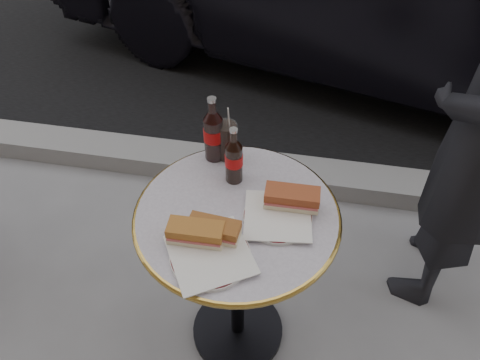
% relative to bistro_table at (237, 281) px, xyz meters
% --- Properties ---
extents(ground, '(80.00, 80.00, 0.00)m').
position_rel_bistro_table_xyz_m(ground, '(0.00, 0.00, -0.37)').
color(ground, gray).
rests_on(ground, ground).
extents(curb, '(40.00, 0.20, 0.12)m').
position_rel_bistro_table_xyz_m(curb, '(0.00, 0.90, -0.32)').
color(curb, gray).
rests_on(curb, ground).
extents(bistro_table, '(0.62, 0.62, 0.73)m').
position_rel_bistro_table_xyz_m(bistro_table, '(0.00, 0.00, 0.00)').
color(bistro_table, '#BAB2C4').
rests_on(bistro_table, ground).
extents(plate_left, '(0.29, 0.29, 0.01)m').
position_rel_bistro_table_xyz_m(plate_left, '(-0.04, -0.17, 0.37)').
color(plate_left, silver).
rests_on(plate_left, bistro_table).
extents(plate_right, '(0.21, 0.21, 0.01)m').
position_rel_bistro_table_xyz_m(plate_right, '(0.12, -0.00, 0.37)').
color(plate_right, silver).
rests_on(plate_right, bistro_table).
extents(sandwich_left_a, '(0.16, 0.08, 0.05)m').
position_rel_bistro_table_xyz_m(sandwich_left_a, '(-0.09, -0.13, 0.41)').
color(sandwich_left_a, '#AD692C').
rests_on(sandwich_left_a, plate_left).
extents(sandwich_left_b, '(0.15, 0.08, 0.05)m').
position_rel_bistro_table_xyz_m(sandwich_left_b, '(-0.04, -0.11, 0.40)').
color(sandwich_left_b, '#935425').
rests_on(sandwich_left_b, plate_left).
extents(sandwich_right, '(0.16, 0.08, 0.06)m').
position_rel_bistro_table_xyz_m(sandwich_right, '(0.16, 0.05, 0.41)').
color(sandwich_right, '#9C4727').
rests_on(sandwich_right, plate_right).
extents(cola_bottle_left, '(0.09, 0.09, 0.24)m').
position_rel_bistro_table_xyz_m(cola_bottle_left, '(-0.12, 0.23, 0.48)').
color(cola_bottle_left, black).
rests_on(cola_bottle_left, bistro_table).
extents(cola_bottle_right, '(0.06, 0.06, 0.20)m').
position_rel_bistro_table_xyz_m(cola_bottle_right, '(-0.04, 0.14, 0.47)').
color(cola_bottle_right, black).
rests_on(cola_bottle_right, bistro_table).
extents(cola_glass, '(0.08, 0.08, 0.14)m').
position_rel_bistro_table_xyz_m(cola_glass, '(-0.08, 0.24, 0.43)').
color(cola_glass, black).
rests_on(cola_glass, bistro_table).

